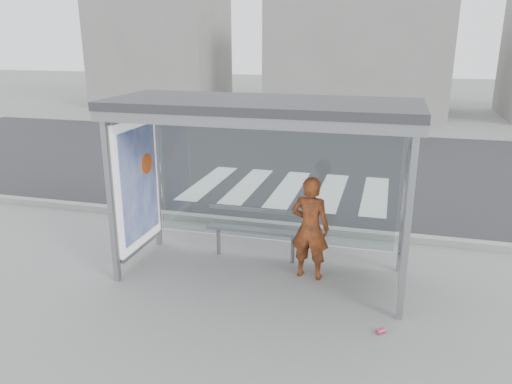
# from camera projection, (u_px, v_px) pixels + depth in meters

# --- Properties ---
(ground) EXTENTS (80.00, 80.00, 0.00)m
(ground) POSITION_uv_depth(u_px,v_px,m) (261.00, 275.00, 7.50)
(ground) COLOR gray
(ground) RESTS_ON ground
(road) EXTENTS (30.00, 10.00, 0.01)m
(road) POSITION_uv_depth(u_px,v_px,m) (324.00, 165.00, 13.95)
(road) COLOR black
(road) RESTS_ON ground
(curb) EXTENTS (30.00, 0.18, 0.12)m
(curb) POSITION_uv_depth(u_px,v_px,m) (287.00, 226.00, 9.28)
(curb) COLOR gray
(curb) RESTS_ON ground
(crosswalk) EXTENTS (4.55, 3.00, 0.00)m
(crosswalk) POSITION_uv_depth(u_px,v_px,m) (288.00, 189.00, 11.77)
(crosswalk) COLOR silver
(crosswalk) RESTS_ON ground
(bus_shelter) EXTENTS (4.25, 1.65, 2.62)m
(bus_shelter) POSITION_uv_depth(u_px,v_px,m) (237.00, 144.00, 7.06)
(bus_shelter) COLOR gray
(bus_shelter) RESTS_ON ground
(building_left) EXTENTS (6.00, 5.00, 6.00)m
(building_left) POSITION_uv_depth(u_px,v_px,m) (161.00, 45.00, 25.69)
(building_left) COLOR slate
(building_left) RESTS_ON ground
(building_center) EXTENTS (8.00, 5.00, 5.00)m
(building_center) POSITION_uv_depth(u_px,v_px,m) (358.00, 58.00, 23.34)
(building_center) COLOR slate
(building_center) RESTS_ON ground
(person) EXTENTS (0.60, 0.43, 1.55)m
(person) POSITION_uv_depth(u_px,v_px,m) (310.00, 228.00, 7.25)
(person) COLOR #C24612
(person) RESTS_ON ground
(bench) EXTENTS (1.59, 0.21, 0.82)m
(bench) POSITION_uv_depth(u_px,v_px,m) (255.00, 230.00, 7.96)
(bench) COLOR slate
(bench) RESTS_ON ground
(soda_can) EXTENTS (0.13, 0.13, 0.06)m
(soda_can) POSITION_uv_depth(u_px,v_px,m) (381.00, 331.00, 6.03)
(soda_can) COLOR #EA456C
(soda_can) RESTS_ON ground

